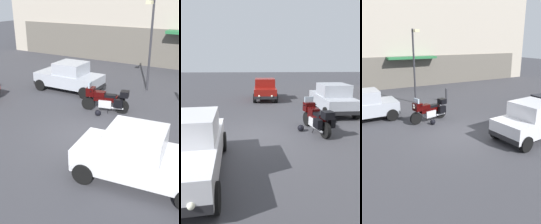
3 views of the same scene
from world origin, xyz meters
TOP-DOWN VIEW (x-y plane):
  - ground_plane at (0.00, 0.00)m, footprint 80.00×80.00m
  - building_facade_rear at (0.00, 13.37)m, footprint 30.72×3.40m
  - motorcycle at (-0.53, 2.50)m, footprint 2.24×1.00m
  - helmet at (-0.62, 1.88)m, footprint 0.28×0.28m
  - car_wagon_end at (2.64, -1.70)m, footprint 4.00×2.17m
  - streetlamp_curbside at (0.11, 6.34)m, footprint 0.28×0.94m
  - bollard_curbside at (2.15, 5.75)m, footprint 0.16×0.16m

SIDE VIEW (x-z plane):
  - ground_plane at x=0.00m, z-range 0.00..0.00m
  - helmet at x=-0.62m, z-range 0.00..0.28m
  - bollard_curbside at x=2.15m, z-range 0.03..1.01m
  - motorcycle at x=-0.53m, z-range -0.06..1.30m
  - car_wagon_end at x=2.64m, z-range -0.01..1.63m
  - streetlamp_curbside at x=0.11m, z-range 0.52..5.41m
  - building_facade_rear at x=0.00m, z-range -0.05..13.83m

